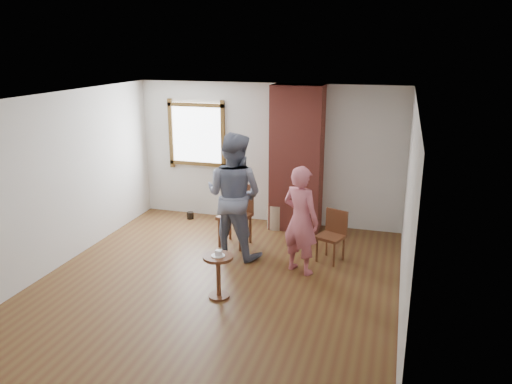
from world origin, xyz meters
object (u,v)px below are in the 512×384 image
dining_chair_right (333,233)px  man (234,195)px  stoneware_crock (277,216)px  person_pink (301,220)px  dining_chair_left (237,211)px  side_table (218,269)px

dining_chair_right → man: 1.65m
stoneware_crock → man: size_ratio=0.23×
stoneware_crock → dining_chair_right: bearing=-43.7°
stoneware_crock → person_pink: bearing=-65.4°
dining_chair_left → man: (0.11, -0.46, 0.42)m
dining_chair_right → person_pink: size_ratio=0.49×
stoneware_crock → side_table: 2.79m
stoneware_crock → man: man is taller
person_pink → dining_chair_left: bearing=-7.7°
dining_chair_right → man: (-1.54, -0.24, 0.54)m
person_pink → dining_chair_right: bearing=-101.6°
stoneware_crock → dining_chair_right: (1.18, -1.13, 0.22)m
man → person_pink: bearing=175.6°
stoneware_crock → person_pink: size_ratio=0.28×
side_table → man: (-0.25, 1.41, 0.59)m
stoneware_crock → person_pink: person_pink is taller
dining_chair_right → person_pink: person_pink is taller
dining_chair_left → side_table: size_ratio=1.71×
dining_chair_left → dining_chair_right: (1.64, -0.22, -0.13)m
stoneware_crock → dining_chair_left: 1.08m
dining_chair_left → side_table: bearing=-70.8°
dining_chair_right → side_table: dining_chair_right is taller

